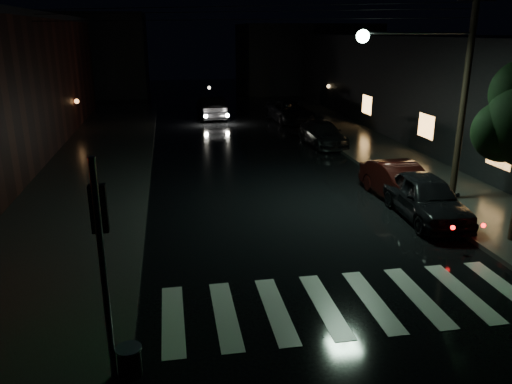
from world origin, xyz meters
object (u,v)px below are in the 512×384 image
parked_car_b (400,182)px  parked_car_d (290,112)px  oncoming_car (211,107)px  parked_car_a (426,197)px  parked_car_c (323,134)px

parked_car_b → parked_car_d: bearing=87.4°
parked_car_d → oncoming_car: 6.04m
parked_car_a → parked_car_c: size_ratio=1.00×
oncoming_car → parked_car_c: bearing=115.3°
parked_car_b → parked_car_d: 17.85m
parked_car_c → parked_car_d: 7.88m
parked_car_a → parked_car_c: bearing=93.5°
parked_car_c → parked_car_d: parked_car_d is taller
oncoming_car → parked_car_a: bearing=101.3°
parked_car_b → parked_car_d: (0.00, 17.85, 0.02)m
parked_car_c → oncoming_car: (-5.48, 10.40, 0.16)m
parked_car_c → oncoming_car: oncoming_car is taller
parked_car_c → parked_car_d: bearing=86.9°
parked_car_a → parked_car_c: 12.01m
parked_car_a → parked_car_b: 2.04m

